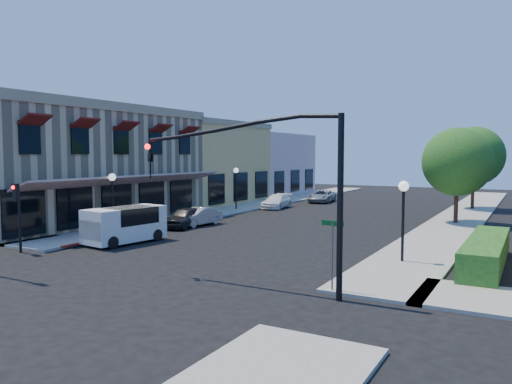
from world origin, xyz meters
The scene contains 22 objects.
ground centered at (0.00, 0.00, 0.00)m, with size 120.00×120.00×0.00m, color black.
sidewalk_left centered at (-8.75, 27.00, 0.06)m, with size 3.50×50.00×0.12m, color gray.
sidewalk_right centered at (8.75, 27.00, 0.06)m, with size 3.50×50.00×0.12m, color gray.
curb_red_strip centered at (-6.90, 8.00, 0.00)m, with size 0.25×10.00×0.06m, color maroon.
corner_brick_building centered at (-15.45, 11.00, 4.01)m, with size 11.77×18.20×8.10m.
yellow_stucco_building centered at (-15.50, 26.00, 3.80)m, with size 10.00×12.00×7.60m, color tan.
pink_stucco_building centered at (-15.50, 38.00, 3.50)m, with size 10.00×12.00×7.00m, color beige.
hedge centered at (11.70, 9.00, 0.00)m, with size 1.40×8.00×1.10m, color #184F16.
street_tree_a centered at (8.80, 22.00, 4.19)m, with size 4.56×4.56×6.48m.
street_tree_b centered at (8.80, 32.00, 4.54)m, with size 4.94×4.94×7.02m.
signal_mast_arm centered at (5.86, 1.50, 4.09)m, with size 8.01×0.39×6.00m.
secondary_signal centered at (-8.00, 1.41, 2.32)m, with size 0.28×0.42×3.32m.
street_name_sign centered at (7.50, 2.20, 1.70)m, with size 0.80×0.06×2.50m.
lamppost_left_near centered at (-8.50, 8.00, 2.74)m, with size 0.44×0.44×3.57m.
lamppost_left_far centered at (-8.50, 22.00, 2.74)m, with size 0.44×0.44×3.57m.
lamppost_right_near centered at (8.50, 8.00, 2.74)m, with size 0.44×0.44×3.57m.
lamppost_right_far centered at (8.50, 24.00, 2.74)m, with size 0.44×0.44×3.57m.
white_van centered at (-5.51, 5.84, 1.10)m, with size 2.40×4.48×1.89m.
parked_car_a centered at (-6.20, 12.00, 0.65)m, with size 1.54×3.84×1.31m, color black.
parked_car_b centered at (-5.92, 13.00, 0.60)m, with size 1.26×3.62×1.19m, color #9EA0A3.
parked_car_c centered at (-6.20, 25.00, 0.60)m, with size 1.68×4.14×1.20m, color white.
parked_car_d centered at (-4.80, 32.00, 0.60)m, with size 2.00×4.34×1.21m, color #999B9D.
Camera 1 is at (13.37, -13.53, 4.71)m, focal length 35.00 mm.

